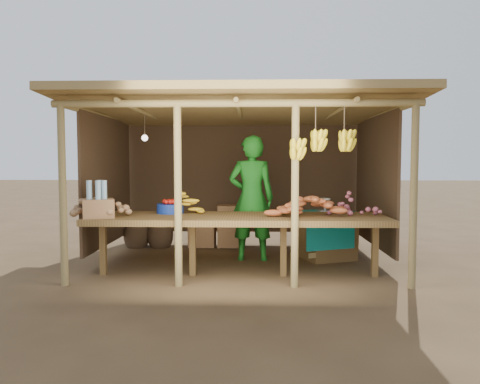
{
  "coord_description": "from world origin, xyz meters",
  "views": [
    {
      "loc": [
        0.21,
        -7.06,
        1.52
      ],
      "look_at": [
        0.0,
        0.0,
        1.05
      ],
      "focal_mm": 35.0,
      "sensor_mm": 36.0,
      "label": 1
    }
  ],
  "objects": [
    {
      "name": "vendor",
      "position": [
        0.17,
        0.06,
        0.95
      ],
      "size": [
        0.7,
        0.46,
        1.91
      ],
      "primitive_type": "imported",
      "rotation": [
        0.0,
        0.0,
        3.14
      ],
      "color": "#1B791E",
      "rests_on": "ground"
    },
    {
      "name": "tomato_basin",
      "position": [
        -0.94,
        -0.68,
        0.88
      ],
      "size": [
        0.37,
        0.37,
        0.19
      ],
      "rotation": [
        0.0,
        0.0,
        0.05
      ],
      "color": "navy",
      "rests_on": "counter"
    },
    {
      "name": "sweet_potato_heap",
      "position": [
        0.9,
        -0.96,
        0.98
      ],
      "size": [
        1.09,
        0.73,
        0.36
      ],
      "primitive_type": null,
      "rotation": [
        0.0,
        0.0,
        -0.12
      ],
      "color": "#B3572E",
      "rests_on": "counter"
    },
    {
      "name": "banana_pile",
      "position": [
        -0.79,
        -0.68,
        0.97
      ],
      "size": [
        0.66,
        0.51,
        0.35
      ],
      "primitive_type": null,
      "rotation": [
        0.0,
        0.0,
        0.32
      ],
      "color": "yellow",
      "rests_on": "counter"
    },
    {
      "name": "ground",
      "position": [
        0.0,
        0.0,
        0.0
      ],
      "size": [
        60.0,
        60.0,
        0.0
      ],
      "primitive_type": "plane",
      "color": "brown",
      "rests_on": "ground"
    },
    {
      "name": "tarp_crate",
      "position": [
        1.35,
        0.17,
        0.4
      ],
      "size": [
        1.0,
        0.94,
        0.96
      ],
      "color": "brown",
      "rests_on": "ground"
    },
    {
      "name": "onion_heap",
      "position": [
        1.55,
        -0.86,
        0.98
      ],
      "size": [
        0.79,
        0.59,
        0.35
      ],
      "primitive_type": null,
      "rotation": [
        0.0,
        0.0,
        0.25
      ],
      "color": "#AD5467",
      "rests_on": "counter"
    },
    {
      "name": "burlap_sacks",
      "position": [
        -1.65,
        1.05,
        0.27
      ],
      "size": [
        0.88,
        0.46,
        0.62
      ],
      "color": "#4A3522",
      "rests_on": "ground"
    },
    {
      "name": "bottle_box",
      "position": [
        -1.76,
        -1.23,
        0.98
      ],
      "size": [
        0.46,
        0.41,
        0.48
      ],
      "color": "#966943",
      "rests_on": "counter"
    },
    {
      "name": "carton_stack",
      "position": [
        -0.36,
        1.06,
        0.32
      ],
      "size": [
        0.96,
        0.37,
        0.73
      ],
      "color": "#966943",
      "rests_on": "ground"
    },
    {
      "name": "stall_structure",
      "position": [
        0.05,
        0.11,
        1.93
      ],
      "size": [
        4.7,
        3.5,
        2.43
      ],
      "color": "olive",
      "rests_on": "ground"
    },
    {
      "name": "potato_heap",
      "position": [
        -1.81,
        -1.04,
        0.98
      ],
      "size": [
        0.96,
        0.64,
        0.36
      ],
      "primitive_type": null,
      "rotation": [
        0.0,
        0.0,
        0.11
      ],
      "color": "#A67C55",
      "rests_on": "counter"
    },
    {
      "name": "counter",
      "position": [
        0.0,
        -0.95,
        0.74
      ],
      "size": [
        3.9,
        1.05,
        0.8
      ],
      "color": "brown",
      "rests_on": "ground"
    }
  ]
}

